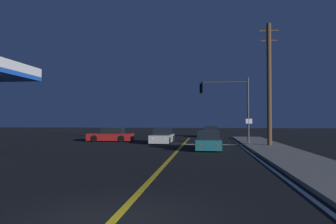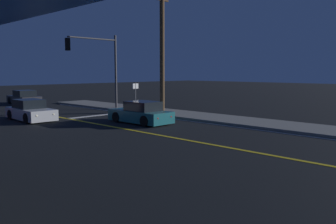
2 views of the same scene
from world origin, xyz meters
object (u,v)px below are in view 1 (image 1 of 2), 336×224
object	(u,v)px
traffic_signal_near_right	(230,99)
car_mid_block_red	(111,135)
car_lead_oncoming_charcoal	(211,132)
car_following_oncoming_silver	(162,137)
car_distant_tail_teal	(208,142)
street_sign_corner	(249,127)
utility_pole_right	(269,83)

from	to	relation	value
traffic_signal_near_right	car_mid_block_red	bearing A→B (deg)	-3.30
car_mid_block_red	traffic_signal_near_right	xyz separation A→B (m)	(11.61, -0.67, 3.48)
car_mid_block_red	car_lead_oncoming_charcoal	xyz separation A→B (m)	(9.95, 9.54, -0.00)
car_following_oncoming_silver	traffic_signal_near_right	size ratio (longest dim) A/B	0.69
car_distant_tail_teal	traffic_signal_near_right	bearing A→B (deg)	73.35
car_distant_tail_teal	street_sign_corner	bearing A→B (deg)	52.16
car_mid_block_red	car_distant_tail_teal	bearing A→B (deg)	-128.90
car_following_oncoming_silver	traffic_signal_near_right	world-z (taller)	traffic_signal_near_right
car_lead_oncoming_charcoal	traffic_signal_near_right	distance (m)	10.91
car_lead_oncoming_charcoal	traffic_signal_near_right	world-z (taller)	traffic_signal_near_right
car_lead_oncoming_charcoal	street_sign_corner	world-z (taller)	street_sign_corner
car_lead_oncoming_charcoal	car_distant_tail_teal	bearing A→B (deg)	-88.80
car_mid_block_red	traffic_signal_near_right	distance (m)	12.14
car_following_oncoming_silver	utility_pole_right	bearing A→B (deg)	162.37
street_sign_corner	car_following_oncoming_silver	bearing A→B (deg)	167.92
traffic_signal_near_right	street_sign_corner	bearing A→B (deg)	114.90
car_distant_tail_teal	car_lead_oncoming_charcoal	size ratio (longest dim) A/B	1.00
car_lead_oncoming_charcoal	utility_pole_right	world-z (taller)	utility_pole_right
traffic_signal_near_right	car_distant_tail_teal	bearing A→B (deg)	73.74
car_lead_oncoming_charcoal	utility_pole_right	xyz separation A→B (m)	(4.36, -14.50, 4.44)
car_mid_block_red	traffic_signal_near_right	size ratio (longest dim) A/B	0.73
car_following_oncoming_silver	street_sign_corner	world-z (taller)	street_sign_corner
car_mid_block_red	utility_pole_right	xyz separation A→B (m)	(14.31, -4.96, 4.44)
car_distant_tail_teal	car_mid_block_red	distance (m)	12.37
traffic_signal_near_right	street_sign_corner	size ratio (longest dim) A/B	2.66
traffic_signal_near_right	car_lead_oncoming_charcoal	bearing A→B (deg)	-80.76
car_lead_oncoming_charcoal	street_sign_corner	size ratio (longest dim) A/B	1.87
car_distant_tail_teal	car_mid_block_red	xyz separation A→B (m)	(-9.49, 7.93, 0.00)
car_distant_tail_teal	utility_pole_right	size ratio (longest dim) A/B	0.43
car_distant_tail_teal	street_sign_corner	world-z (taller)	street_sign_corner
car_mid_block_red	car_lead_oncoming_charcoal	distance (m)	13.78
car_following_oncoming_silver	street_sign_corner	bearing A→B (deg)	169.44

